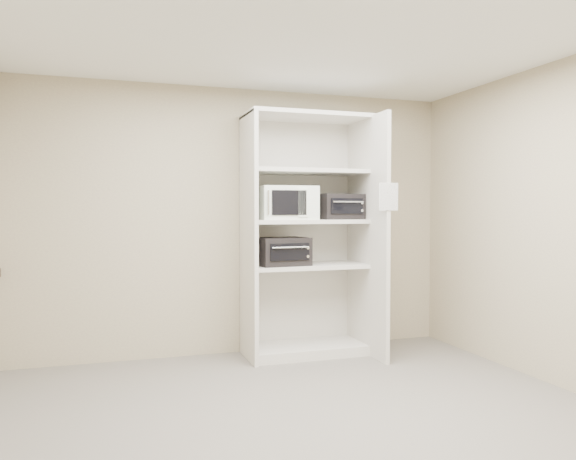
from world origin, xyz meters
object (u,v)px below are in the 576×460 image
object	(u,v)px
toaster_oven_upper	(338,207)
toaster_oven_lower	(282,251)
microwave	(287,203)
shelving_unit	(310,243)

from	to	relation	value
toaster_oven_upper	toaster_oven_lower	size ratio (longest dim) A/B	0.90
microwave	shelving_unit	bearing A→B (deg)	12.13
shelving_unit	toaster_oven_lower	world-z (taller)	shelving_unit
microwave	toaster_oven_upper	distance (m)	0.55
microwave	toaster_oven_upper	bearing A→B (deg)	1.12
toaster_oven_upper	toaster_oven_lower	xyz separation A→B (m)	(-0.60, -0.00, -0.44)
shelving_unit	toaster_oven_lower	bearing A→B (deg)	-168.95
shelving_unit	toaster_oven_lower	size ratio (longest dim) A/B	4.91
microwave	toaster_oven_upper	xyz separation A→B (m)	(0.55, -0.01, -0.04)
toaster_oven_upper	shelving_unit	bearing A→B (deg)	160.62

